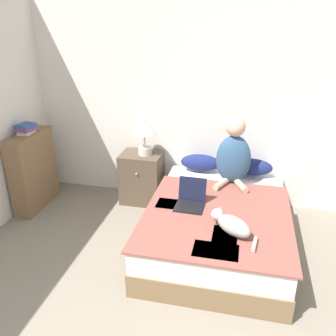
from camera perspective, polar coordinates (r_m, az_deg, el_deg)
The scene contains 11 objects.
wall_back at distance 4.35m, azimuth 8.12°, elevation 10.28°, with size 5.63×0.05×2.55m.
bed at distance 3.78m, azimuth 7.94°, elevation -9.08°, with size 1.41×1.93×0.47m.
pillow_near at distance 4.39m, azimuth 5.24°, elevation 0.86°, with size 0.49×0.20×0.21m.
pillow_far at distance 4.36m, azimuth 13.26°, elevation 0.16°, with size 0.49×0.20×0.21m.
person_sitting at distance 4.03m, azimuth 10.48°, elevation 2.00°, with size 0.39×0.38×0.77m.
cat_tabby at distance 3.20m, azimuth 10.13°, elevation -8.88°, with size 0.43×0.41×0.18m.
laptop_open at distance 3.61m, azimuth 3.62°, elevation -5.20°, with size 0.29×0.31×0.26m.
nightstand at distance 4.56m, azimuth -4.22°, elevation -1.55°, with size 0.51×0.42×0.65m.
table_lamp at distance 4.32m, azimuth -3.80°, elevation 6.21°, with size 0.28×0.28×0.47m.
bookshelf at distance 4.68m, azimuth -20.82°, elevation -0.38°, with size 0.23×0.71×0.96m.
book_stack_top at distance 4.50m, azimuth -21.81°, elevation 5.88°, with size 0.20×0.23×0.12m.
Camera 1 is at (0.34, -0.46, 2.24)m, focal length 38.00 mm.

